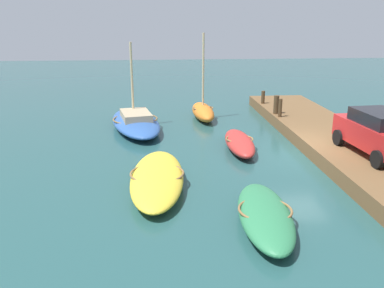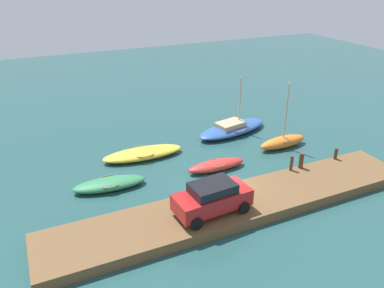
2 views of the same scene
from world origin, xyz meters
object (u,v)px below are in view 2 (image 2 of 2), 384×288
Objects in this scene: rowboat_red at (216,165)px; parked_car at (212,197)px; rowboat_orange at (283,142)px; mooring_post_west at (291,163)px; rowboat_green at (109,184)px; mooring_post_mid_west at (301,161)px; sailboat_blue at (232,128)px; motorboat_yellow at (143,153)px; mooring_post_mid_east at (336,154)px.

parked_car reaches higher than rowboat_red.
mooring_post_west is at bearing -123.84° from rowboat_orange.
rowboat_green is 4.41× the size of mooring_post_mid_west.
sailboat_blue is 7.73m from motorboat_yellow.
sailboat_blue is 11.58m from parked_car.
rowboat_orange is (2.01, -3.74, 0.04)m from sailboat_blue.
mooring_post_west is 0.24× the size of parked_car.
motorboat_yellow reaches higher than rowboat_green.
mooring_post_west is (3.62, -2.86, 0.73)m from rowboat_red.
motorboat_yellow is 9.84m from mooring_post_west.
rowboat_red is (3.75, -3.61, 0.02)m from motorboat_yellow.
rowboat_red is at bearing -173.77° from rowboat_orange.
mooring_post_west is at bearing 12.15° from parked_car.
sailboat_blue is 6.10m from rowboat_red.
mooring_post_mid_east is at bearing -74.59° from rowboat_orange.
rowboat_green is 4.25m from motorboat_yellow.
mooring_post_west reaches higher than rowboat_green.
sailboat_blue reaches higher than mooring_post_mid_west.
parked_car reaches higher than rowboat_green.
sailboat_blue is 7.59m from mooring_post_mid_west.
sailboat_blue is 1.68× the size of rowboat_red.
rowboat_orange is at bearing 108.28° from mooring_post_mid_east.
mooring_post_mid_west is (11.15, -3.50, 0.77)m from rowboat_green.
rowboat_red is 4.13× the size of mooring_post_west.
rowboat_red is (-5.91, -0.95, -0.12)m from rowboat_orange.
sailboat_blue is at bearing 50.63° from parked_car.
mooring_post_west is (10.41, -3.50, 0.75)m from rowboat_green.
rowboat_green is at bearing 165.94° from mooring_post_mid_east.
rowboat_red is at bearing 0.25° from rowboat_green.
rowboat_orange reaches higher than mooring_post_west.
motorboat_yellow is 5.21m from rowboat_red.
mooring_post_west is (-2.28, -3.80, 0.60)m from rowboat_orange.
rowboat_orange reaches higher than motorboat_yellow.
rowboat_orange reaches higher than sailboat_blue.
mooring_post_mid_west reaches higher than motorboat_yellow.
rowboat_red is 5.27m from mooring_post_mid_west.
rowboat_orange reaches higher than rowboat_green.
mooring_post_mid_west is at bearing 0.00° from mooring_post_west.
mooring_post_west is (-0.28, -7.55, 0.64)m from sailboat_blue.
motorboat_yellow is at bearing 176.47° from sailboat_blue.
parked_car is (-9.94, -1.85, 0.49)m from mooring_post_mid_east.
rowboat_green is 4.58× the size of mooring_post_west.
mooring_post_mid_west reaches higher than mooring_post_mid_east.
rowboat_red is at bearing 158.25° from mooring_post_mid_east.
motorboat_yellow is at bearing 138.75° from mooring_post_west.
mooring_post_mid_west is 0.25× the size of parked_car.
sailboat_blue is 6.67× the size of mooring_post_mid_west.
parked_car reaches higher than mooring_post_mid_east.
sailboat_blue reaches higher than mooring_post_west.
mooring_post_mid_west is 7.38m from parked_car.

